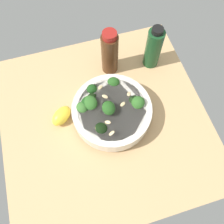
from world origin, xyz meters
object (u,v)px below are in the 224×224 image
at_px(bottle_tall, 110,53).
at_px(bottle_short, 153,48).
at_px(bowl_of_broccoli, 111,111).
at_px(lemon_wedge, 61,116).

height_order(bottle_tall, bottle_short, bottle_tall).
relative_size(bottle_tall, bottle_short, 1.05).
bearing_deg(bottle_tall, bowl_of_broccoli, -105.08).
xyz_separation_m(lemon_wedge, bottle_short, (0.33, 0.12, 0.05)).
bearing_deg(lemon_wedge, bowl_of_broccoli, -14.25).
height_order(lemon_wedge, bottle_tall, bottle_tall).
bearing_deg(bottle_short, bowl_of_broccoli, -139.51).
height_order(bowl_of_broccoli, lemon_wedge, bowl_of_broccoli).
height_order(bowl_of_broccoli, bottle_tall, bottle_tall).
relative_size(lemon_wedge, bottle_tall, 0.42).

